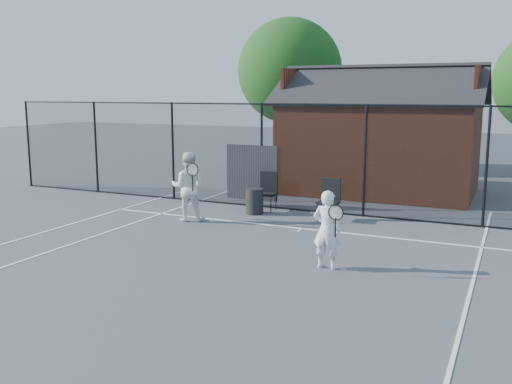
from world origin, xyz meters
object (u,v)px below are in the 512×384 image
at_px(player_front, 327,230).
at_px(player_back, 188,187).
at_px(clubhouse, 380,144).
at_px(waste_bin, 255,201).
at_px(chair_right, 328,201).
at_px(chair_left, 266,192).

height_order(player_front, player_back, player_back).
bearing_deg(clubhouse, player_back, -118.82).
bearing_deg(waste_bin, chair_right, 0.00).
height_order(player_front, waste_bin, player_front).
xyz_separation_m(player_front, player_back, (-4.52, 2.41, 0.14)).
distance_m(chair_left, chair_right, 2.03).
bearing_deg(player_back, clubhouse, 61.18).
relative_size(chair_left, chair_right, 0.99).
bearing_deg(player_back, chair_left, 55.92).
relative_size(clubhouse, chair_right, 6.08).
xyz_separation_m(clubhouse, chair_right, (-0.20, -4.90, -1.07)).
relative_size(player_front, chair_left, 1.42).
bearing_deg(chair_right, player_front, -71.68).
bearing_deg(chair_left, waste_bin, -108.51).
bearing_deg(chair_left, clubhouse, 59.93).
xyz_separation_m(chair_right, waste_bin, (-2.10, 0.00, -0.18)).
relative_size(player_back, chair_left, 1.68).
bearing_deg(chair_left, chair_right, -18.05).
bearing_deg(player_back, waste_bin, 50.77).
relative_size(clubhouse, player_front, 4.32).
xyz_separation_m(player_front, chair_left, (-3.18, 4.39, -0.22)).
bearing_deg(waste_bin, player_front, -49.61).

